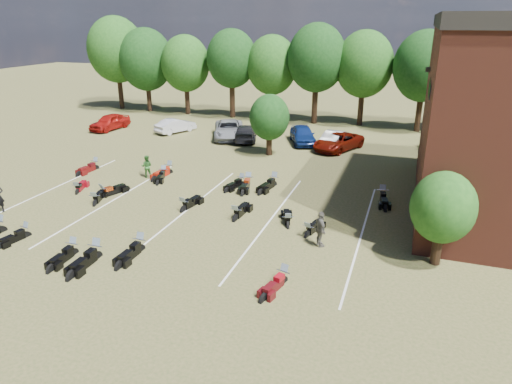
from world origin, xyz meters
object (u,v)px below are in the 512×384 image
at_px(motorcycle_0, 26,237).
at_px(motorcycle_3, 97,259).
at_px(car_4, 303,135).
at_px(motorcycle_14, 96,169).
at_px(person_green, 147,166).
at_px(car_0, 110,122).
at_px(person_grey, 320,229).
at_px(motorcycle_7, 78,193).

distance_m(motorcycle_0, motorcycle_3, 4.89).
bearing_deg(motorcycle_0, car_4, 78.24).
height_order(car_4, motorcycle_14, car_4).
bearing_deg(motorcycle_3, car_4, 78.37).
distance_m(car_4, motorcycle_14, 17.75).
relative_size(person_green, motorcycle_0, 0.79).
bearing_deg(car_0, person_grey, -29.25).
bearing_deg(person_grey, motorcycle_3, 82.15).
distance_m(motorcycle_3, motorcycle_14, 14.21).
relative_size(motorcycle_7, motorcycle_14, 0.88).
relative_size(car_0, motorcycle_3, 1.85).
xyz_separation_m(motorcycle_3, motorcycle_14, (-8.66, 11.26, 0.00)).
relative_size(car_4, motorcycle_0, 2.35).
bearing_deg(motorcycle_14, person_grey, -15.11).
height_order(car_4, person_green, car_4).
bearing_deg(motorcycle_14, car_0, 126.08).
bearing_deg(car_0, car_4, 9.34).
bearing_deg(person_green, motorcycle_3, 89.66).
xyz_separation_m(person_grey, motorcycle_0, (-14.36, -3.92, -0.91)).
xyz_separation_m(person_green, motorcycle_3, (4.07, -11.00, -0.79)).
relative_size(car_0, car_4, 0.98).
relative_size(motorcycle_0, motorcycle_3, 0.81).
xyz_separation_m(person_green, motorcycle_7, (-2.50, -4.28, -0.79)).
xyz_separation_m(car_4, person_green, (-8.09, -12.66, -0.01)).
bearing_deg(person_green, person_grey, 134.25).
distance_m(motorcycle_0, motorcycle_14, 11.22).
relative_size(car_4, person_grey, 2.58).
relative_size(person_green, motorcycle_7, 0.79).
relative_size(motorcycle_0, motorcycle_14, 0.88).
relative_size(car_0, person_green, 2.90).
relative_size(motorcycle_0, motorcycle_7, 1.00).
xyz_separation_m(car_4, motorcycle_14, (-12.68, -12.40, -0.80)).
relative_size(person_green, motorcycle_14, 0.69).
relative_size(car_0, motorcycle_0, 2.29).
height_order(car_0, motorcycle_0, car_0).
xyz_separation_m(motorcycle_0, motorcycle_3, (4.84, -0.71, 0.00)).
bearing_deg(motorcycle_14, motorcycle_7, -60.40).
xyz_separation_m(motorcycle_3, motorcycle_7, (-6.57, 6.72, 0.00)).
bearing_deg(person_grey, car_0, 20.44).
height_order(motorcycle_3, motorcycle_14, motorcycle_3).
distance_m(person_green, motorcycle_7, 5.02).
bearing_deg(motorcycle_7, car_0, -80.02).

